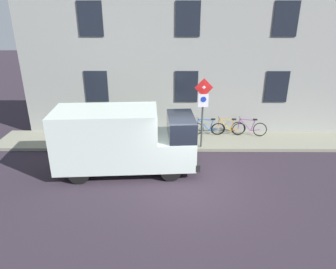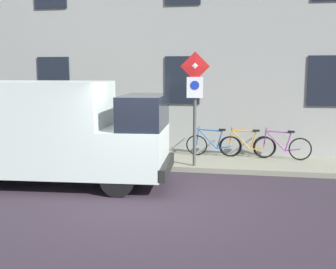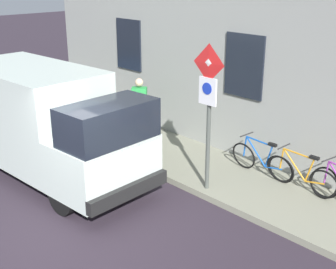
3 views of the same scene
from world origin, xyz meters
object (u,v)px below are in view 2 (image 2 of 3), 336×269
Objects in this scene: bicycle_orange at (247,146)px; bicycle_blue at (213,144)px; delivery_van at (54,130)px; bicycle_purple at (282,147)px; pedestrian at (92,126)px; sign_post_stacked at (195,93)px.

bicycle_orange is 1.00× the size of bicycle_blue.
delivery_van reaches higher than bicycle_purple.
delivery_van reaches higher than pedestrian.
delivery_van is 2.85m from pedestrian.
bicycle_purple and bicycle_orange have the same top height.
pedestrian reaches higher than bicycle_blue.
bicycle_purple is 1.00× the size of pedestrian.
bicycle_orange is (3.33, -4.63, -0.82)m from delivery_van.
pedestrian is (-0.49, 3.71, 0.56)m from bicycle_blue.
sign_post_stacked is 1.74× the size of pedestrian.
bicycle_blue is at bearing -16.78° from sign_post_stacked.
bicycle_blue is at bearing 7.57° from bicycle_purple.
sign_post_stacked is 1.74× the size of bicycle_purple.
bicycle_purple is 1.00× the size of bicycle_orange.
bicycle_blue is (-0.00, 2.02, 0.00)m from bicycle_purple.
pedestrian is at bearing 12.47° from bicycle_purple.
delivery_van is at bearing 34.70° from bicycle_orange.
bicycle_purple is 1.00× the size of bicycle_blue.
bicycle_blue is (0.00, 1.01, 0.00)m from bicycle_orange.
pedestrian is (-0.49, 5.74, 0.56)m from bicycle_purple.
delivery_van is 3.17× the size of pedestrian.
sign_post_stacked is 2.60m from bicycle_orange.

